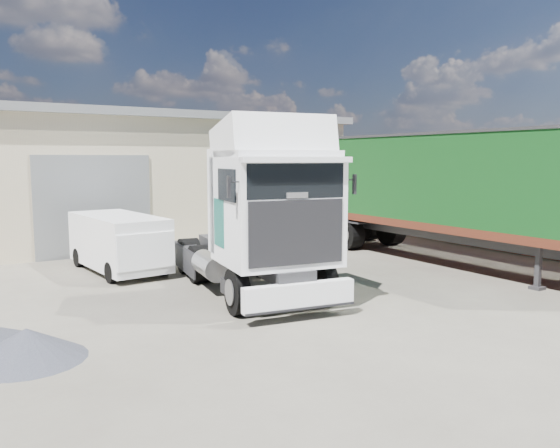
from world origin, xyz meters
TOP-DOWN VIEW (x-y plane):
  - ground at (0.00, 0.00)m, footprint 120.00×120.00m
  - brick_boundary_wall at (11.50, 6.00)m, footprint 0.35×26.00m
  - tractor_unit at (0.28, 1.87)m, footprint 3.40×6.96m
  - box_trailer at (7.88, 3.06)m, footprint 2.99×12.99m
  - panel_van at (-1.94, 6.82)m, footprint 2.19×4.42m

SIDE VIEW (x-z plane):
  - ground at x=0.00m, z-range 0.00..0.00m
  - panel_van at x=-1.94m, z-range 0.03..1.77m
  - brick_boundary_wall at x=11.50m, z-range 0.00..2.50m
  - tractor_unit at x=0.28m, z-range -0.36..4.11m
  - box_trailer at x=7.88m, z-range 0.47..4.77m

